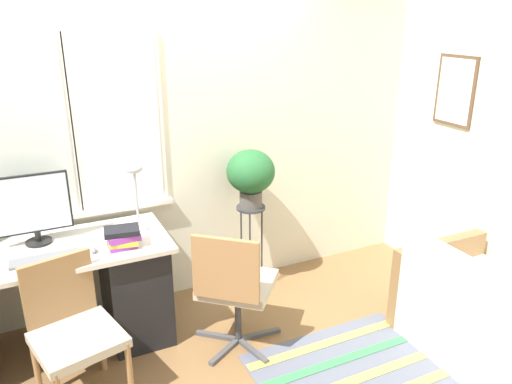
{
  "coord_description": "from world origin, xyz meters",
  "views": [
    {
      "loc": [
        -0.94,
        -2.81,
        2.2
      ],
      "look_at": [
        0.49,
        0.17,
        0.99
      ],
      "focal_mm": 35.0,
      "sensor_mm": 36.0,
      "label": 1
    }
  ],
  "objects_px": {
    "desk_chair_wooden": "(73,329)",
    "potted_plant": "(251,174)",
    "mouse": "(94,250)",
    "desk_lamp": "(135,183)",
    "keyboard": "(46,259)",
    "book_stack": "(123,237)",
    "monitor": "(33,207)",
    "office_chair_swivel": "(234,286)",
    "couch_loveseat": "(491,320)",
    "plant_stand": "(251,220)"
  },
  "relations": [
    {
      "from": "book_stack",
      "to": "desk_chair_wooden",
      "type": "bearing_deg",
      "value": -137.8
    },
    {
      "from": "desk_lamp",
      "to": "desk_chair_wooden",
      "type": "xyz_separation_m",
      "value": [
        -0.54,
        -0.59,
        -0.62
      ]
    },
    {
      "from": "keyboard",
      "to": "couch_loveseat",
      "type": "bearing_deg",
      "value": -23.9
    },
    {
      "from": "monitor",
      "to": "couch_loveseat",
      "type": "xyz_separation_m",
      "value": [
        2.63,
        -1.43,
        -0.74
      ]
    },
    {
      "from": "keyboard",
      "to": "desk_lamp",
      "type": "height_order",
      "value": "desk_lamp"
    },
    {
      "from": "mouse",
      "to": "desk_chair_wooden",
      "type": "height_order",
      "value": "desk_chair_wooden"
    },
    {
      "from": "potted_plant",
      "to": "monitor",
      "type": "bearing_deg",
      "value": -179.58
    },
    {
      "from": "office_chair_swivel",
      "to": "keyboard",
      "type": "bearing_deg",
      "value": 22.85
    },
    {
      "from": "desk_lamp",
      "to": "office_chair_swivel",
      "type": "height_order",
      "value": "desk_lamp"
    },
    {
      "from": "couch_loveseat",
      "to": "plant_stand",
      "type": "bearing_deg",
      "value": 36.87
    },
    {
      "from": "couch_loveseat",
      "to": "potted_plant",
      "type": "distance_m",
      "value": 1.95
    },
    {
      "from": "mouse",
      "to": "book_stack",
      "type": "height_order",
      "value": "book_stack"
    },
    {
      "from": "mouse",
      "to": "office_chair_swivel",
      "type": "height_order",
      "value": "office_chair_swivel"
    },
    {
      "from": "office_chair_swivel",
      "to": "couch_loveseat",
      "type": "relative_size",
      "value": 0.79
    },
    {
      "from": "book_stack",
      "to": "potted_plant",
      "type": "distance_m",
      "value": 1.11
    },
    {
      "from": "office_chair_swivel",
      "to": "plant_stand",
      "type": "height_order",
      "value": "office_chair_swivel"
    },
    {
      "from": "keyboard",
      "to": "book_stack",
      "type": "relative_size",
      "value": 1.74
    },
    {
      "from": "mouse",
      "to": "potted_plant",
      "type": "distance_m",
      "value": 1.3
    },
    {
      "from": "book_stack",
      "to": "couch_loveseat",
      "type": "distance_m",
      "value": 2.48
    },
    {
      "from": "desk_lamp",
      "to": "couch_loveseat",
      "type": "relative_size",
      "value": 0.42
    },
    {
      "from": "keyboard",
      "to": "mouse",
      "type": "relative_size",
      "value": 6.46
    },
    {
      "from": "monitor",
      "to": "office_chair_swivel",
      "type": "bearing_deg",
      "value": -29.43
    },
    {
      "from": "mouse",
      "to": "potted_plant",
      "type": "xyz_separation_m",
      "value": [
        1.24,
        0.31,
        0.24
      ]
    },
    {
      "from": "monitor",
      "to": "keyboard",
      "type": "distance_m",
      "value": 0.37
    },
    {
      "from": "monitor",
      "to": "potted_plant",
      "type": "xyz_separation_m",
      "value": [
        1.54,
        0.01,
        0.01
      ]
    },
    {
      "from": "mouse",
      "to": "plant_stand",
      "type": "relative_size",
      "value": 0.09
    },
    {
      "from": "keyboard",
      "to": "plant_stand",
      "type": "bearing_deg",
      "value": 10.73
    },
    {
      "from": "mouse",
      "to": "desk_lamp",
      "type": "distance_m",
      "value": 0.53
    },
    {
      "from": "couch_loveseat",
      "to": "potted_plant",
      "type": "height_order",
      "value": "potted_plant"
    },
    {
      "from": "monitor",
      "to": "couch_loveseat",
      "type": "distance_m",
      "value": 3.08
    },
    {
      "from": "mouse",
      "to": "desk_lamp",
      "type": "relative_size",
      "value": 0.13
    },
    {
      "from": "keyboard",
      "to": "mouse",
      "type": "height_order",
      "value": "mouse"
    },
    {
      "from": "mouse",
      "to": "plant_stand",
      "type": "distance_m",
      "value": 1.29
    },
    {
      "from": "book_stack",
      "to": "mouse",
      "type": "bearing_deg",
      "value": -178.95
    },
    {
      "from": "office_chair_swivel",
      "to": "desk_chair_wooden",
      "type": "bearing_deg",
      "value": 41.61
    },
    {
      "from": "monitor",
      "to": "potted_plant",
      "type": "bearing_deg",
      "value": 0.42
    },
    {
      "from": "desk_chair_wooden",
      "to": "monitor",
      "type": "bearing_deg",
      "value": 85.15
    },
    {
      "from": "mouse",
      "to": "couch_loveseat",
      "type": "xyz_separation_m",
      "value": [
        2.32,
        -1.13,
        -0.5
      ]
    },
    {
      "from": "mouse",
      "to": "desk_chair_wooden",
      "type": "xyz_separation_m",
      "value": [
        -0.2,
        -0.35,
        -0.3
      ]
    },
    {
      "from": "plant_stand",
      "to": "monitor",
      "type": "bearing_deg",
      "value": -179.58
    },
    {
      "from": "book_stack",
      "to": "office_chair_swivel",
      "type": "bearing_deg",
      "value": -28.01
    },
    {
      "from": "desk_chair_wooden",
      "to": "potted_plant",
      "type": "distance_m",
      "value": 1.67
    },
    {
      "from": "potted_plant",
      "to": "desk_chair_wooden",
      "type": "bearing_deg",
      "value": -155.41
    },
    {
      "from": "desk_lamp",
      "to": "potted_plant",
      "type": "bearing_deg",
      "value": 4.27
    },
    {
      "from": "monitor",
      "to": "plant_stand",
      "type": "relative_size",
      "value": 0.63
    },
    {
      "from": "desk_lamp",
      "to": "monitor",
      "type": "bearing_deg",
      "value": 175.09
    },
    {
      "from": "keyboard",
      "to": "book_stack",
      "type": "xyz_separation_m",
      "value": [
        0.47,
        -0.02,
        0.06
      ]
    },
    {
      "from": "keyboard",
      "to": "potted_plant",
      "type": "bearing_deg",
      "value": 10.73
    },
    {
      "from": "desk_lamp",
      "to": "desk_chair_wooden",
      "type": "relative_size",
      "value": 0.55
    },
    {
      "from": "desk_lamp",
      "to": "desk_chair_wooden",
      "type": "height_order",
      "value": "desk_lamp"
    }
  ]
}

